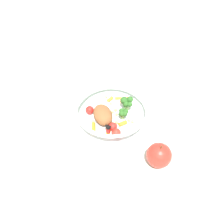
{
  "coord_description": "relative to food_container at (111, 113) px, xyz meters",
  "views": [
    {
      "loc": [
        -0.18,
        -0.47,
        0.63
      ],
      "look_at": [
        0.02,
        -0.0,
        0.04
      ],
      "focal_mm": 38.78,
      "sensor_mm": 36.0,
      "label": 1
    }
  ],
  "objects": [
    {
      "name": "food_container",
      "position": [
        0.0,
        0.0,
        0.0
      ],
      "size": [
        0.24,
        0.24,
        0.06
      ],
      "color": "white",
      "rests_on": "ground_plane"
    },
    {
      "name": "ground_plane",
      "position": [
        -0.01,
        -0.0,
        -0.03
      ],
      "size": [
        2.4,
        2.4,
        0.0
      ],
      "primitive_type": "plane",
      "color": "silver"
    },
    {
      "name": "folded_napkin",
      "position": [
        0.1,
        0.24,
        -0.03
      ],
      "size": [
        0.13,
        0.13,
        0.01
      ],
      "primitive_type": "cube",
      "rotation": [
        0.0,
        0.0,
        0.16
      ],
      "color": "silver",
      "rests_on": "ground_plane"
    },
    {
      "name": "loose_apple",
      "position": [
        0.06,
        -0.2,
        0.0
      ],
      "size": [
        0.07,
        0.07,
        0.08
      ],
      "color": "red",
      "rests_on": "ground_plane"
    }
  ]
}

